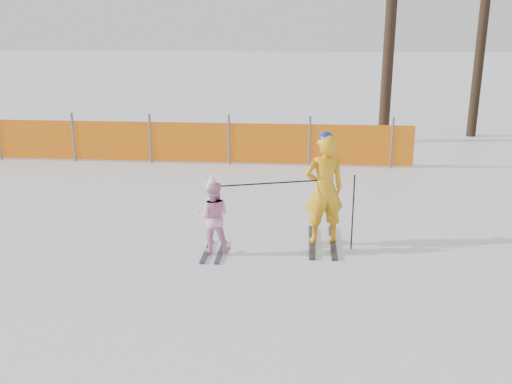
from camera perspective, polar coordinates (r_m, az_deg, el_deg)
ground at (r=8.49m, az=-0.29°, el=-7.45°), size 120.00×120.00×0.00m
adult at (r=9.09m, az=6.83°, el=0.30°), size 0.73×1.41×1.85m
child at (r=8.79m, az=-4.33°, el=-2.44°), size 0.58×0.94×1.31m
ski_poles at (r=8.87m, az=5.09°, el=-0.44°), size 2.05×0.47×1.22m
safety_fence at (r=14.90m, az=-13.31°, el=5.02°), size 14.57×0.06×1.25m
tree_trunks at (r=18.27m, az=19.73°, el=14.58°), size 5.51×1.55×6.93m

